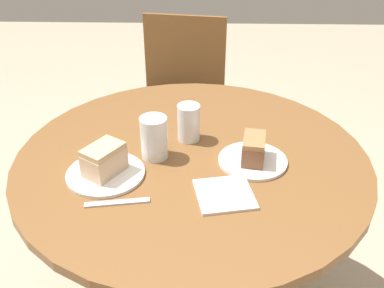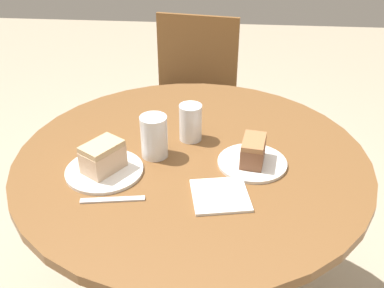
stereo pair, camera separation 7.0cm
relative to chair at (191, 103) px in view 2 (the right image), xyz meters
name	(u,v)px [view 2 (the right image)]	position (x,y,z in m)	size (l,w,h in m)	color
table	(192,205)	(0.09, -0.96, 0.10)	(1.09, 1.09, 0.77)	brown
chair	(191,103)	(0.00, 0.00, 0.00)	(0.52, 0.54, 0.90)	brown
plate_near	(104,171)	(-0.16, -1.08, 0.30)	(0.23, 0.23, 0.01)	white
plate_far	(252,163)	(0.27, -1.00, 0.30)	(0.21, 0.21, 0.01)	white
cake_slice_near	(103,157)	(-0.16, -1.08, 0.35)	(0.13, 0.14, 0.09)	beige
cake_slice_far	(253,151)	(0.27, -1.00, 0.35)	(0.08, 0.12, 0.08)	brown
glass_lemonade	(191,124)	(0.08, -0.87, 0.35)	(0.07, 0.07, 0.12)	beige
glass_water	(154,138)	(-0.02, -0.97, 0.36)	(0.08, 0.08, 0.13)	silver
napkin_stack	(220,195)	(0.18, -1.16, 0.30)	(0.18, 0.18, 0.01)	white
fork	(113,200)	(-0.10, -1.21, 0.30)	(0.17, 0.05, 0.00)	silver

